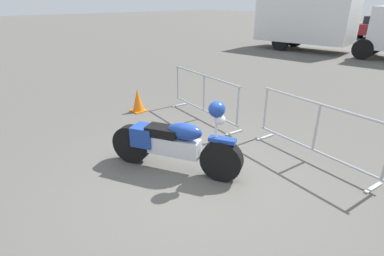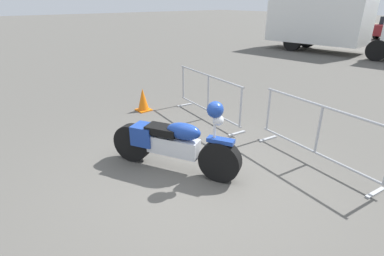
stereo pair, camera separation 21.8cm
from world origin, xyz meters
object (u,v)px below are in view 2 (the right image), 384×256
Objects in this scene: parked_car_tan at (356,27)px; traffic_cone at (143,100)px; crowd_barrier_far at (318,134)px; box_truck at (335,21)px; crowd_barrier_near at (208,96)px; parked_car_black at (321,24)px; motorcycle at (173,143)px.

parked_car_tan is 7.08× the size of traffic_cone.
box_truck is (-5.81, 11.73, 1.08)m from crowd_barrier_far.
crowd_barrier_near is 22.78m from parked_car_black.
parked_car_black is 1.08× the size of parked_car_tan.
motorcycle is 0.27× the size of box_truck.
crowd_barrier_near is (-1.39, 2.05, 0.06)m from motorcycle.
crowd_barrier_far is at bearing 0.00° from crowd_barrier_near.
crowd_barrier_far is 4.36m from traffic_cone.
traffic_cone is (-4.26, -0.92, -0.27)m from crowd_barrier_far.
motorcycle is 2.47m from crowd_barrier_far.
parked_car_black is at bearing 108.45° from traffic_cone.
parked_car_black is 2.90m from parked_car_tan.
crowd_barrier_far is at bearing 28.98° from motorcycle.
motorcycle is at bearing -55.78° from crowd_barrier_near.
box_truck is at bearing -140.43° from parked_car_black.
parked_car_tan is at bearing 101.31° from traffic_cone.
parked_car_tan is at bearing 105.55° from crowd_barrier_near.
crowd_barrier_near is at bearing -156.68° from parked_car_tan.
traffic_cone is (-1.47, -0.92, -0.27)m from crowd_barrier_near.
parked_car_tan is (-8.68, 21.19, 0.13)m from crowd_barrier_far.
crowd_barrier_far is at bearing -149.96° from parked_car_tan.
box_truck is at bearing -155.39° from parked_car_tan.
box_truck is 9.94m from parked_car_tan.
parked_car_tan is (-2.87, 9.47, -0.95)m from box_truck.
crowd_barrier_near and crowd_barrier_far have the same top height.
motorcycle reaches higher than traffic_cone.
crowd_barrier_far is at bearing -143.39° from parked_car_black.
traffic_cone is at bearing -89.67° from box_truck.
crowd_barrier_near is 0.54× the size of parked_car_black.
crowd_barrier_far is (1.39, 2.05, 0.06)m from motorcycle.
motorcycle is 25.21m from parked_car_black.
motorcycle reaches higher than crowd_barrier_far.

